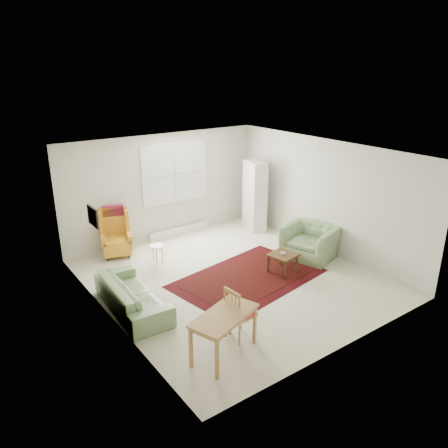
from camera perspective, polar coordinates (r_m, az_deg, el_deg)
room at (r=8.36m, az=0.46°, el=1.18°), size 5.04×5.54×2.51m
rug at (r=8.68m, az=3.17°, el=-7.04°), size 3.11×2.27×0.03m
sofa at (r=7.66m, az=-11.95°, el=-8.35°), size 0.83×1.92×0.76m
armchair at (r=9.63m, az=11.19°, el=-1.88°), size 1.24×1.33×0.85m
wingback_chair at (r=9.74m, az=-13.98°, el=-1.13°), size 0.78×0.81×1.07m
coffee_table at (r=8.92m, az=7.65°, el=-5.07°), size 0.57×0.57×0.40m
stool at (r=9.31m, az=-8.71°, el=-3.94°), size 0.34×0.34×0.42m
cabinet at (r=10.97m, az=4.06°, el=3.67°), size 0.51×0.76×1.74m
desk at (r=6.44m, az=0.02°, el=-14.27°), size 1.18×0.86×0.67m
desk_chair at (r=6.75m, az=2.16°, el=-11.49°), size 0.41×0.41×0.87m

